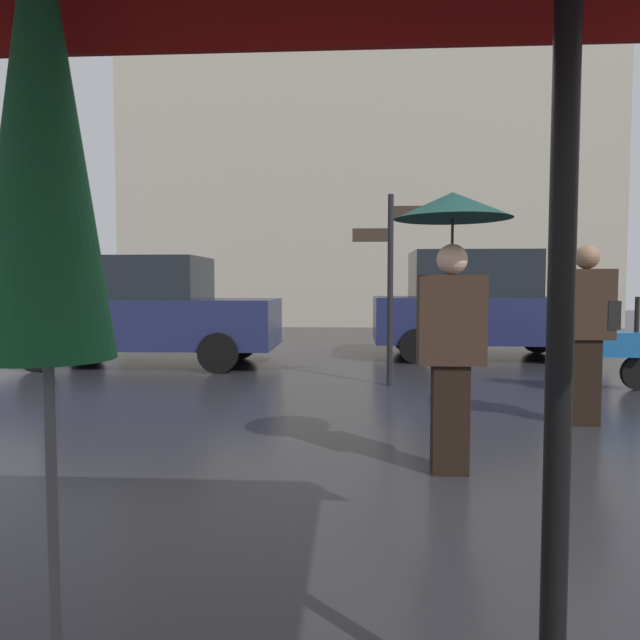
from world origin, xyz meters
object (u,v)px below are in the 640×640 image
(pedestrian_with_bag, at_px, (587,324))
(street_signpost, at_px, (391,270))
(folded_patio_umbrella_near, at_px, (42,134))
(parked_car_right, at_px, (478,305))
(pedestrian_with_umbrella, at_px, (452,270))
(parked_scooter, at_px, (599,348))
(parked_car_left, at_px, (142,310))

(pedestrian_with_bag, bearing_deg, street_signpost, 21.81)
(folded_patio_umbrella_near, distance_m, parked_car_right, 10.00)
(street_signpost, bearing_deg, pedestrian_with_umbrella, -86.82)
(parked_scooter, distance_m, parked_car_left, 7.21)
(parked_car_left, bearing_deg, pedestrian_with_bag, 148.51)
(street_signpost, bearing_deg, pedestrian_with_bag, -50.28)
(pedestrian_with_bag, distance_m, parked_scooter, 2.23)
(folded_patio_umbrella_near, distance_m, pedestrian_with_umbrella, 3.00)
(parked_scooter, distance_m, street_signpost, 2.93)
(folded_patio_umbrella_near, height_order, pedestrian_with_bag, folded_patio_umbrella_near)
(pedestrian_with_umbrella, height_order, parked_car_right, pedestrian_with_umbrella)
(parked_car_right, relative_size, street_signpost, 1.55)
(street_signpost, bearing_deg, folded_patio_umbrella_near, -103.50)
(folded_patio_umbrella_near, xyz_separation_m, pedestrian_with_bag, (3.28, 4.04, -0.86))
(parked_car_left, height_order, parked_car_right, parked_car_right)
(pedestrian_with_umbrella, distance_m, parked_car_left, 7.13)
(parked_car_left, bearing_deg, street_signpost, 158.53)
(parked_car_right, bearing_deg, folded_patio_umbrella_near, 86.63)
(folded_patio_umbrella_near, xyz_separation_m, parked_car_left, (-2.69, 8.04, -0.92))
(pedestrian_with_umbrella, distance_m, street_signpost, 3.76)
(parked_scooter, bearing_deg, pedestrian_with_bag, -105.88)
(parked_scooter, height_order, parked_car_right, parked_car_right)
(folded_patio_umbrella_near, bearing_deg, pedestrian_with_bag, 50.94)
(pedestrian_with_umbrella, xyz_separation_m, pedestrian_with_bag, (1.58, 1.59, -0.49))
(pedestrian_with_bag, height_order, street_signpost, street_signpost)
(pedestrian_with_umbrella, xyz_separation_m, parked_scooter, (2.52, 3.57, -0.94))
(parked_car_right, xyz_separation_m, street_signpost, (-1.86, -3.18, 0.60))
(folded_patio_umbrella_near, xyz_separation_m, parked_scooter, (4.22, 6.02, -1.31))
(folded_patio_umbrella_near, bearing_deg, parked_scooter, 54.98)
(street_signpost, bearing_deg, parked_car_left, 156.19)
(pedestrian_with_umbrella, distance_m, pedestrian_with_bag, 2.30)
(folded_patio_umbrella_near, xyz_separation_m, pedestrian_with_umbrella, (1.70, 2.45, -0.37))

